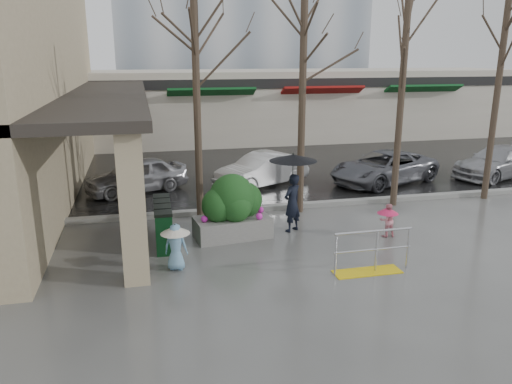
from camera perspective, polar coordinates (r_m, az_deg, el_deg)
name	(u,v)px	position (r m, az deg, el deg)	size (l,w,h in m)	color
ground	(298,257)	(12.58, 4.82, -7.45)	(120.00, 120.00, 0.00)	#51514F
street_asphalt	(197,131)	(33.57, -6.74, 6.98)	(120.00, 36.00, 0.01)	black
curb	(260,208)	(16.17, 0.52, -1.85)	(120.00, 0.30, 0.15)	gray
canopy_slab	(105,91)	(19.09, -16.85, 11.02)	(2.80, 18.00, 0.25)	#2D2823
pillar_front	(133,206)	(10.97, -13.92, -1.60)	(0.55, 0.55, 3.50)	tan
pillar_back	(134,151)	(17.30, -13.77, 4.57)	(0.55, 0.55, 3.50)	tan
storefront_row	(238,105)	(29.66, -2.06, 9.88)	(34.00, 6.74, 4.00)	beige
handrail	(370,257)	(11.89, 12.95, -7.23)	(1.90, 0.50, 1.03)	yellow
tree_west	(195,47)	(14.70, -6.96, 16.13)	(3.20, 3.20, 6.80)	#382B21
tree_midwest	(304,42)	(15.39, 5.47, 16.69)	(3.20, 3.20, 7.00)	#382B21
tree_mideast	(404,55)	(16.72, 16.60, 14.75)	(3.20, 3.20, 6.50)	#382B21
tree_east	(504,38)	(18.68, 26.49, 15.44)	(3.20, 3.20, 7.20)	#382B21
woman	(293,183)	(13.97, 4.21, 1.02)	(1.34, 1.34, 2.27)	black
child_pink	(387,217)	(14.21, 14.79, -2.82)	(0.58, 0.58, 0.94)	pink
child_blue	(176,242)	(11.77, -9.18, -5.67)	(0.69, 0.69, 1.12)	#70A2C7
planter	(232,207)	(13.63, -2.71, -1.75)	(2.16, 1.28, 1.79)	gray
news_boxes	(163,223)	(13.49, -10.57, -3.52)	(0.48, 1.99, 1.11)	#0C3718
car_a	(136,175)	(18.71, -13.53, 1.87)	(1.49, 3.70, 1.26)	#A6A6AA
car_b	(262,170)	(19.07, 0.69, 2.56)	(1.33, 3.82, 1.26)	silver
car_c	(384,167)	(20.12, 14.41, 2.75)	(2.09, 4.53, 1.26)	slate
car_d	(499,162)	(22.79, 25.99, 3.12)	(1.77, 4.34, 1.26)	#A1A1A5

